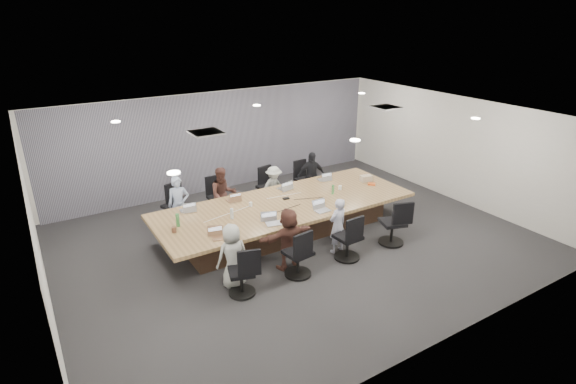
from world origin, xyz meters
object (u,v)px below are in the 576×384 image
chair_6 (348,240)px  bottle_green_left (178,220)px  chair_3 (304,182)px  chair_4 (241,276)px  stapler (285,213)px  conference_table (286,217)px  chair_1 (218,201)px  laptop_3 (323,179)px  laptop_4 (220,238)px  laptop_1 (233,200)px  person_4 (233,256)px  chair_5 (298,256)px  laptop_5 (274,223)px  chair_7 (392,226)px  laptop_0 (187,210)px  bottle_clear (232,214)px  person_5 (288,239)px  person_0 (179,205)px  person_6 (338,226)px  chair_2 (267,190)px  laptop_2 (285,188)px  bottle_green_right (333,190)px  person_1 (223,195)px  canvas_bag (366,178)px  mug_brown (174,230)px  laptop_6 (323,211)px  person_2 (274,188)px  snack_packet (372,184)px  chair_0 (175,209)px

chair_6 → bottle_green_left: size_ratio=3.07×
chair_3 → chair_4: (-3.61, -3.40, 0.01)m
stapler → bottle_green_left: bearing=-175.5°
conference_table → chair_1: 1.95m
laptop_3 → laptop_4: same height
laptop_1 → person_4: 2.38m
chair_5 → laptop_5: (0.00, 0.90, 0.33)m
chair_7 → bottle_green_left: 4.62m
laptop_0 → chair_3: bearing=-158.7°
chair_4 → bottle_clear: 1.76m
chair_3 → person_5: bearing=50.7°
chair_6 → person_0: (-2.54, 3.05, 0.26)m
person_6 → bottle_green_left: bearing=-33.7°
chair_2 → laptop_4: size_ratio=2.68×
person_0 → chair_3: bearing=20.2°
chair_6 → laptop_2: size_ratio=2.36×
bottle_green_right → chair_5: bearing=-141.9°
person_0 → person_1: 1.11m
person_6 → canvas_bag: (2.05, 1.49, 0.20)m
bottle_green_left → mug_brown: bottle_green_left is taller
laptop_0 → laptop_6: (2.54, -1.60, 0.00)m
chair_7 → mug_brown: 4.68m
person_2 → laptop_5: 2.48m
laptop_5 → person_6: size_ratio=0.28×
person_0 → chair_6: bearing=-35.4°
conference_table → laptop_6: (0.46, -0.80, 0.35)m
laptop_1 → conference_table: bearing=144.4°
canvas_bag → stapler: bearing=-167.2°
bottle_green_right → chair_4: bearing=-153.9°
laptop_0 → person_6: bearing=147.3°
laptop_4 → snack_packet: snack_packet is taller
person_6 → canvas_bag: person_6 is taller
laptop_3 → person_4: person_4 is taller
stapler → snack_packet: 2.81m
chair_0 → bottle_green_right: bearing=134.1°
laptop_1 → snack_packet: snack_packet is taller
person_1 → laptop_6: 2.58m
conference_table → laptop_5: (-0.76, -0.80, 0.35)m
chair_5 → chair_6: 1.22m
laptop_4 → snack_packet: (4.44, 0.65, 0.01)m
person_6 → laptop_6: (0.00, 0.55, 0.14)m
laptop_6 → person_0: bearing=138.4°
laptop_2 → bottle_green_left: size_ratio=1.30×
laptop_1 → laptop_5: 1.61m
bottle_green_right → person_4: bearing=-159.2°
laptop_1 → canvas_bag: size_ratio=1.00×
person_4 → conference_table: bearing=-146.8°
chair_2 → chair_5: size_ratio=0.96×
mug_brown → chair_0: bearing=72.0°
laptop_6 → stapler: 0.84m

